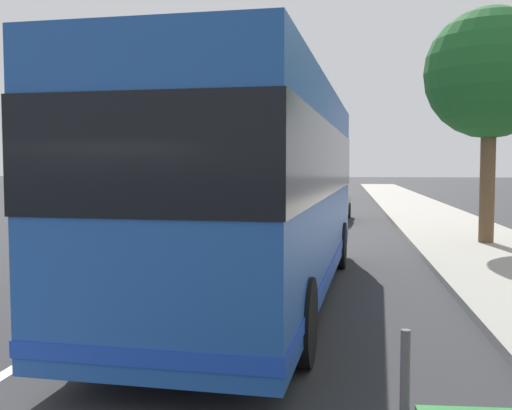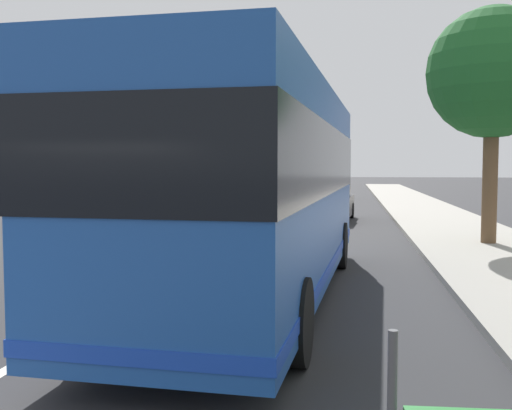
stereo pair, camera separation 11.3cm
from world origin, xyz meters
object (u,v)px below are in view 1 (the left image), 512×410
at_px(car_far_distant, 325,203).
at_px(car_behind_bus, 318,188).
at_px(coach_bus, 258,183).
at_px(roadside_tree_mid_block, 490,75).

xyz_separation_m(car_far_distant, car_behind_bus, (15.24, 0.95, -0.00)).
height_order(coach_bus, roadside_tree_mid_block, roadside_tree_mid_block).
relative_size(coach_bus, roadside_tree_mid_block, 1.59).
distance_m(car_far_distant, roadside_tree_mid_block, 9.38).
xyz_separation_m(coach_bus, car_far_distant, (14.20, -0.69, -1.23)).
height_order(car_far_distant, roadside_tree_mid_block, roadside_tree_mid_block).
distance_m(car_behind_bus, roadside_tree_mid_block, 23.44).
relative_size(coach_bus, car_far_distant, 2.43).
relative_size(car_far_distant, car_behind_bus, 0.93).
distance_m(coach_bus, car_behind_bus, 29.47).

